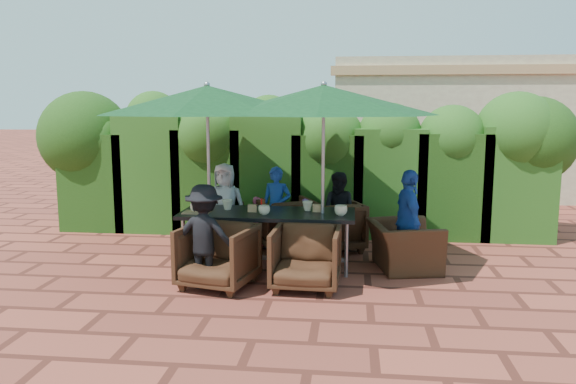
# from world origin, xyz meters

# --- Properties ---
(ground) EXTENTS (80.00, 80.00, 0.00)m
(ground) POSITION_xyz_m (0.00, 0.00, 0.00)
(ground) COLOR brown
(ground) RESTS_ON ground
(dining_table) EXTENTS (2.31, 0.90, 0.75)m
(dining_table) POSITION_xyz_m (-0.21, 0.19, 0.67)
(dining_table) COLOR black
(dining_table) RESTS_ON ground
(umbrella_left) EXTENTS (2.97, 2.97, 2.46)m
(umbrella_left) POSITION_xyz_m (-1.01, 0.22, 2.21)
(umbrella_left) COLOR gray
(umbrella_left) RESTS_ON ground
(umbrella_right) EXTENTS (2.92, 2.92, 2.46)m
(umbrella_right) POSITION_xyz_m (0.52, 0.18, 2.21)
(umbrella_right) COLOR gray
(umbrella_right) RESTS_ON ground
(chair_far_left) EXTENTS (0.79, 0.75, 0.75)m
(chair_far_left) POSITION_xyz_m (-1.12, 1.08, 0.38)
(chair_far_left) COLOR black
(chair_far_left) RESTS_ON ground
(chair_far_mid) EXTENTS (1.05, 1.03, 0.83)m
(chair_far_mid) POSITION_xyz_m (-0.09, 1.24, 0.42)
(chair_far_mid) COLOR black
(chair_far_mid) RESTS_ON ground
(chair_far_right) EXTENTS (1.03, 1.00, 0.82)m
(chair_far_right) POSITION_xyz_m (0.63, 1.15, 0.41)
(chair_far_right) COLOR black
(chair_far_right) RESTS_ON ground
(chair_near_left) EXTENTS (0.96, 0.92, 0.83)m
(chair_near_left) POSITION_xyz_m (-0.68, -0.73, 0.41)
(chair_near_left) COLOR black
(chair_near_left) RESTS_ON ground
(chair_near_right) EXTENTS (0.82, 0.77, 0.81)m
(chair_near_right) POSITION_xyz_m (0.37, -0.67, 0.41)
(chair_near_right) COLOR black
(chair_near_right) RESTS_ON ground
(chair_end_right) EXTENTS (0.80, 1.06, 0.84)m
(chair_end_right) POSITION_xyz_m (1.59, 0.28, 0.42)
(chair_end_right) COLOR black
(chair_end_right) RESTS_ON ground
(adult_far_left) EXTENTS (0.64, 0.38, 1.30)m
(adult_far_left) POSITION_xyz_m (-1.00, 1.08, 0.65)
(adult_far_left) COLOR silver
(adult_far_left) RESTS_ON ground
(adult_far_mid) EXTENTS (0.49, 0.43, 1.24)m
(adult_far_mid) POSITION_xyz_m (-0.23, 1.20, 0.62)
(adult_far_mid) COLOR #1D449D
(adult_far_mid) RESTS_ON ground
(adult_far_right) EXTENTS (0.62, 0.45, 1.18)m
(adult_far_right) POSITION_xyz_m (0.74, 1.16, 0.59)
(adult_far_right) COLOR black
(adult_far_right) RESTS_ON ground
(adult_near_left) EXTENTS (0.82, 0.42, 1.24)m
(adult_near_left) POSITION_xyz_m (-0.83, -0.75, 0.62)
(adult_near_left) COLOR black
(adult_near_left) RESTS_ON ground
(adult_end_right) EXTENTS (0.54, 0.85, 1.33)m
(adult_end_right) POSITION_xyz_m (1.64, 0.22, 0.67)
(adult_end_right) COLOR #1D449D
(adult_end_right) RESTS_ON ground
(child_left) EXTENTS (0.33, 0.30, 0.76)m
(child_left) POSITION_xyz_m (-0.54, 1.31, 0.38)
(child_left) COLOR #CF4973
(child_left) RESTS_ON ground
(child_right) EXTENTS (0.31, 0.28, 0.74)m
(child_right) POSITION_xyz_m (0.21, 1.31, 0.37)
(child_right) COLOR #91499E
(child_right) RESTS_ON ground
(pedestrian_a) EXTENTS (1.87, 1.00, 1.91)m
(pedestrian_a) POSITION_xyz_m (1.65, 4.14, 0.95)
(pedestrian_a) COLOR #25893E
(pedestrian_a) RESTS_ON ground
(pedestrian_b) EXTENTS (1.06, 0.87, 1.92)m
(pedestrian_b) POSITION_xyz_m (2.55, 4.48, 0.96)
(pedestrian_b) COLOR #CF4973
(pedestrian_b) RESTS_ON ground
(pedestrian_c) EXTENTS (1.17, 0.84, 1.67)m
(pedestrian_c) POSITION_xyz_m (3.56, 4.24, 0.83)
(pedestrian_c) COLOR gray
(pedestrian_c) RESTS_ON ground
(cup_a) EXTENTS (0.16, 0.16, 0.13)m
(cup_a) POSITION_xyz_m (-1.15, 0.06, 0.81)
(cup_a) COLOR beige
(cup_a) RESTS_ON dining_table
(cup_b) EXTENTS (0.15, 0.15, 0.14)m
(cup_b) POSITION_xyz_m (-0.78, 0.28, 0.82)
(cup_b) COLOR beige
(cup_b) RESTS_ON dining_table
(cup_c) EXTENTS (0.15, 0.15, 0.12)m
(cup_c) POSITION_xyz_m (-0.23, -0.01, 0.81)
(cup_c) COLOR beige
(cup_c) RESTS_ON dining_table
(cup_d) EXTENTS (0.14, 0.14, 0.13)m
(cup_d) POSITION_xyz_m (0.31, 0.32, 0.82)
(cup_d) COLOR beige
(cup_d) RESTS_ON dining_table
(cup_e) EXTENTS (0.17, 0.17, 0.13)m
(cup_e) POSITION_xyz_m (0.76, 0.04, 0.82)
(cup_e) COLOR beige
(cup_e) RESTS_ON dining_table
(ketchup_bottle) EXTENTS (0.04, 0.04, 0.17)m
(ketchup_bottle) POSITION_xyz_m (-0.29, 0.23, 0.83)
(ketchup_bottle) COLOR #B20C0A
(ketchup_bottle) RESTS_ON dining_table
(sauce_bottle) EXTENTS (0.04, 0.04, 0.17)m
(sauce_bottle) POSITION_xyz_m (-0.27, 0.22, 0.83)
(sauce_bottle) COLOR #4C230C
(sauce_bottle) RESTS_ON dining_table
(serving_tray) EXTENTS (0.35, 0.25, 0.02)m
(serving_tray) POSITION_xyz_m (-1.13, 0.01, 0.76)
(serving_tray) COLOR #976F49
(serving_tray) RESTS_ON dining_table
(number_block_left) EXTENTS (0.12, 0.06, 0.10)m
(number_block_left) POSITION_xyz_m (-0.41, 0.16, 0.80)
(number_block_left) COLOR tan
(number_block_left) RESTS_ON dining_table
(number_block_right) EXTENTS (0.12, 0.06, 0.10)m
(number_block_right) POSITION_xyz_m (0.44, 0.26, 0.80)
(number_block_right) COLOR tan
(number_block_right) RESTS_ON dining_table
(hedge_wall) EXTENTS (9.10, 1.60, 2.40)m
(hedge_wall) POSITION_xyz_m (-0.07, 2.32, 1.30)
(hedge_wall) COLOR black
(hedge_wall) RESTS_ON ground
(building) EXTENTS (6.20, 3.08, 3.20)m
(building) POSITION_xyz_m (3.50, 6.99, 1.61)
(building) COLOR beige
(building) RESTS_ON ground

